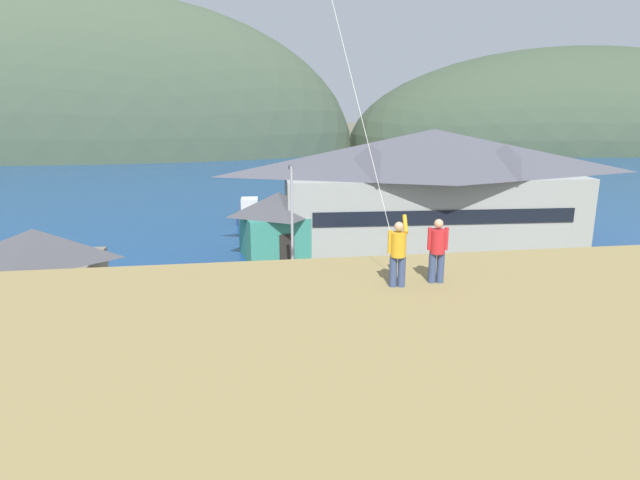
{
  "coord_description": "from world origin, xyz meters",
  "views": [
    {
      "loc": [
        -4.26,
        -21.58,
        11.72
      ],
      "look_at": [
        0.31,
        9.0,
        3.86
      ],
      "focal_mm": 30.47,
      "sensor_mm": 36.0,
      "label": 1
    }
  ],
  "objects_px": {
    "parked_car_back_row_right": "(400,292)",
    "parked_car_front_row_silver": "(481,328)",
    "moored_boat_wharfside": "(250,211)",
    "wharf_dock": "(286,217)",
    "parking_light_pole": "(292,223)",
    "storage_shed_near_lot": "(39,276)",
    "person_kite_flyer": "(398,251)",
    "parked_car_lone_by_shed": "(499,291)",
    "parked_car_back_row_left": "(620,321)",
    "parked_car_mid_row_center": "(210,313)",
    "storage_shed_waterside": "(278,224)",
    "person_companion": "(437,249)",
    "harbor_lodge": "(432,186)"
  },
  "relations": [
    {
      "from": "wharf_dock",
      "to": "parking_light_pole",
      "type": "distance_m",
      "value": 22.29
    },
    {
      "from": "moored_boat_wharfside",
      "to": "storage_shed_near_lot",
      "type": "bearing_deg",
      "value": -113.58
    },
    {
      "from": "wharf_dock",
      "to": "parked_car_back_row_left",
      "type": "distance_m",
      "value": 34.17
    },
    {
      "from": "storage_shed_near_lot",
      "to": "parking_light_pole",
      "type": "bearing_deg",
      "value": 12.03
    },
    {
      "from": "harbor_lodge",
      "to": "person_companion",
      "type": "xyz_separation_m",
      "value": [
        -10.4,
        -28.89,
        2.84
      ]
    },
    {
      "from": "parked_car_front_row_silver",
      "to": "person_kite_flyer",
      "type": "xyz_separation_m",
      "value": [
        -7.37,
        -9.96,
        6.9
      ]
    },
    {
      "from": "parked_car_back_row_right",
      "to": "person_companion",
      "type": "relative_size",
      "value": 2.42
    },
    {
      "from": "parked_car_back_row_right",
      "to": "parking_light_pole",
      "type": "relative_size",
      "value": 0.53
    },
    {
      "from": "parked_car_back_row_right",
      "to": "parked_car_back_row_left",
      "type": "distance_m",
      "value": 11.25
    },
    {
      "from": "storage_shed_near_lot",
      "to": "parked_car_lone_by_shed",
      "type": "distance_m",
      "value": 25.47
    },
    {
      "from": "storage_shed_waterside",
      "to": "person_companion",
      "type": "height_order",
      "value": "person_companion"
    },
    {
      "from": "storage_shed_near_lot",
      "to": "person_kite_flyer",
      "type": "distance_m",
      "value": 22.39
    },
    {
      "from": "parked_car_back_row_right",
      "to": "person_kite_flyer",
      "type": "xyz_separation_m",
      "value": [
        -4.96,
        -15.48,
        6.9
      ]
    },
    {
      "from": "parked_car_back_row_right",
      "to": "parked_car_front_row_silver",
      "type": "distance_m",
      "value": 6.02
    },
    {
      "from": "parked_car_back_row_left",
      "to": "person_kite_flyer",
      "type": "height_order",
      "value": "person_kite_flyer"
    },
    {
      "from": "storage_shed_waterside",
      "to": "parked_car_mid_row_center",
      "type": "height_order",
      "value": "storage_shed_waterside"
    },
    {
      "from": "harbor_lodge",
      "to": "storage_shed_near_lot",
      "type": "distance_m",
      "value": 29.33
    },
    {
      "from": "storage_shed_near_lot",
      "to": "parked_car_lone_by_shed",
      "type": "height_order",
      "value": "storage_shed_near_lot"
    },
    {
      "from": "moored_boat_wharfside",
      "to": "parked_car_back_row_left",
      "type": "bearing_deg",
      "value": -61.85
    },
    {
      "from": "storage_shed_near_lot",
      "to": "wharf_dock",
      "type": "height_order",
      "value": "storage_shed_near_lot"
    },
    {
      "from": "storage_shed_waterside",
      "to": "wharf_dock",
      "type": "xyz_separation_m",
      "value": [
        1.67,
        13.15,
        -2.29
      ]
    },
    {
      "from": "wharf_dock",
      "to": "parked_car_front_row_silver",
      "type": "bearing_deg",
      "value": -77.5
    },
    {
      "from": "parked_car_back_row_left",
      "to": "person_companion",
      "type": "bearing_deg",
      "value": -144.67
    },
    {
      "from": "storage_shed_near_lot",
      "to": "parked_car_front_row_silver",
      "type": "bearing_deg",
      "value": -15.52
    },
    {
      "from": "parked_car_back_row_right",
      "to": "parked_car_back_row_left",
      "type": "height_order",
      "value": "same"
    },
    {
      "from": "parked_car_mid_row_center",
      "to": "parked_car_front_row_silver",
      "type": "height_order",
      "value": "same"
    },
    {
      "from": "parked_car_lone_by_shed",
      "to": "parked_car_mid_row_center",
      "type": "bearing_deg",
      "value": -176.36
    },
    {
      "from": "parked_car_mid_row_center",
      "to": "wharf_dock",
      "type": "bearing_deg",
      "value": 76.85
    },
    {
      "from": "wharf_dock",
      "to": "person_kite_flyer",
      "type": "bearing_deg",
      "value": -90.73
    },
    {
      "from": "storage_shed_near_lot",
      "to": "parked_car_mid_row_center",
      "type": "relative_size",
      "value": 1.5
    },
    {
      "from": "parked_car_mid_row_center",
      "to": "parked_car_back_row_right",
      "type": "distance_m",
      "value": 10.87
    },
    {
      "from": "harbor_lodge",
      "to": "parked_car_mid_row_center",
      "type": "xyz_separation_m",
      "value": [
        -17.31,
        -15.2,
        -4.05
      ]
    },
    {
      "from": "parked_car_back_row_right",
      "to": "person_kite_flyer",
      "type": "relative_size",
      "value": 2.27
    },
    {
      "from": "person_companion",
      "to": "parked_car_back_row_left",
      "type": "bearing_deg",
      "value": 35.33
    },
    {
      "from": "parked_car_mid_row_center",
      "to": "harbor_lodge",
      "type": "bearing_deg",
      "value": 41.29
    },
    {
      "from": "parked_car_front_row_silver",
      "to": "person_kite_flyer",
      "type": "bearing_deg",
      "value": -126.49
    },
    {
      "from": "storage_shed_waterside",
      "to": "parked_car_front_row_silver",
      "type": "relative_size",
      "value": 1.53
    },
    {
      "from": "storage_shed_near_lot",
      "to": "person_companion",
      "type": "relative_size",
      "value": 3.72
    },
    {
      "from": "parked_car_front_row_silver",
      "to": "person_companion",
      "type": "bearing_deg",
      "value": -122.5
    },
    {
      "from": "moored_boat_wharfside",
      "to": "parked_car_front_row_silver",
      "type": "distance_m",
      "value": 34.43
    },
    {
      "from": "storage_shed_near_lot",
      "to": "moored_boat_wharfside",
      "type": "distance_m",
      "value": 29.2
    },
    {
      "from": "storage_shed_near_lot",
      "to": "harbor_lodge",
      "type": "bearing_deg",
      "value": 26.3
    },
    {
      "from": "parking_light_pole",
      "to": "wharf_dock",
      "type": "bearing_deg",
      "value": 86.19
    },
    {
      "from": "storage_shed_near_lot",
      "to": "person_kite_flyer",
      "type": "bearing_deg",
      "value": -47.61
    },
    {
      "from": "storage_shed_near_lot",
      "to": "parked_car_front_row_silver",
      "type": "distance_m",
      "value": 22.96
    },
    {
      "from": "wharf_dock",
      "to": "parked_car_back_row_right",
      "type": "bearing_deg",
      "value": -80.08
    },
    {
      "from": "parked_car_back_row_right",
      "to": "parked_car_front_row_silver",
      "type": "height_order",
      "value": "same"
    },
    {
      "from": "parked_car_mid_row_center",
      "to": "parked_car_front_row_silver",
      "type": "bearing_deg",
      "value": -16.44
    },
    {
      "from": "parked_car_mid_row_center",
      "to": "person_companion",
      "type": "distance_m",
      "value": 16.81
    },
    {
      "from": "moored_boat_wharfside",
      "to": "parked_car_lone_by_shed",
      "type": "bearing_deg",
      "value": -63.79
    }
  ]
}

